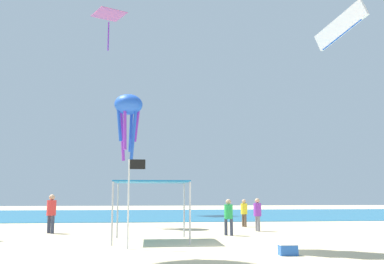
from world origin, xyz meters
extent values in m
cube|color=beige|center=(0.00, 0.00, -0.05)|extent=(110.00, 110.00, 0.10)
cube|color=#1E6B93|center=(0.00, 25.55, 0.01)|extent=(110.00, 22.36, 0.03)
cylinder|color=#B2B2B7|center=(-4.33, 1.58, 1.19)|extent=(0.07, 0.07, 2.38)
cylinder|color=#B2B2B7|center=(-1.38, 1.58, 1.19)|extent=(0.07, 0.07, 2.38)
cylinder|color=#B2B2B7|center=(-4.33, 4.35, 1.19)|extent=(0.07, 0.07, 2.38)
cylinder|color=#B2B2B7|center=(-1.38, 4.35, 1.19)|extent=(0.07, 0.07, 2.38)
cube|color=#1972B7|center=(-2.85, 2.96, 2.41)|extent=(3.02, 2.84, 0.06)
cylinder|color=#33384C|center=(-7.61, 6.76, 0.43)|extent=(0.17, 0.17, 0.86)
cylinder|color=#33384C|center=(-7.84, 7.01, 0.43)|extent=(0.17, 0.17, 0.86)
cylinder|color=red|center=(-7.72, 6.88, 1.23)|extent=(0.45, 0.45, 0.75)
sphere|color=tan|center=(-7.72, 6.88, 1.75)|extent=(0.28, 0.28, 0.28)
cylinder|color=brown|center=(2.59, 10.16, 0.36)|extent=(0.14, 0.14, 0.73)
cylinder|color=brown|center=(2.66, 9.89, 0.36)|extent=(0.14, 0.14, 0.73)
cylinder|color=yellow|center=(2.62, 10.03, 1.04)|extent=(0.38, 0.38, 0.63)
sphere|color=tan|center=(2.62, 10.03, 1.48)|extent=(0.24, 0.24, 0.24)
cylinder|color=#33384C|center=(0.64, 5.08, 0.38)|extent=(0.15, 0.15, 0.76)
cylinder|color=#33384C|center=(0.86, 4.88, 0.38)|extent=(0.15, 0.15, 0.76)
cylinder|color=green|center=(0.75, 4.98, 1.09)|extent=(0.40, 0.40, 0.66)
sphere|color=tan|center=(0.75, 4.98, 1.54)|extent=(0.25, 0.25, 0.25)
cylinder|color=slate|center=(2.65, 7.22, 0.38)|extent=(0.15, 0.15, 0.77)
cylinder|color=slate|center=(2.68, 6.92, 0.38)|extent=(0.15, 0.15, 0.77)
cylinder|color=purple|center=(2.67, 7.07, 1.10)|extent=(0.40, 0.40, 0.67)
sphere|color=tan|center=(2.67, 7.07, 1.56)|extent=(0.25, 0.25, 0.25)
cylinder|color=silver|center=(-3.69, 0.47, 1.57)|extent=(0.06, 0.06, 3.14)
cube|color=black|center=(-3.38, 0.47, 2.97)|extent=(0.55, 0.02, 0.35)
cube|color=blue|center=(1.41, -1.56, 0.16)|extent=(0.56, 0.36, 0.32)
cube|color=white|center=(1.41, -1.56, 0.34)|extent=(0.57, 0.37, 0.03)
ellipsoid|color=blue|center=(-4.26, 10.48, 7.25)|extent=(2.02, 2.02, 1.22)
cylinder|color=blue|center=(-4.76, 10.37, 5.94)|extent=(0.37, 0.23, 1.89)
cylinder|color=purple|center=(-4.41, 9.99, 5.66)|extent=(0.26, 0.42, 2.45)
cylinder|color=blue|center=(-3.91, 10.11, 5.38)|extent=(0.39, 0.41, 3.01)
cylinder|color=purple|center=(-3.76, 10.60, 5.94)|extent=(0.37, 0.23, 1.89)
cylinder|color=blue|center=(-4.11, 10.97, 5.66)|extent=(0.26, 0.42, 2.45)
cylinder|color=purple|center=(-4.61, 10.86, 5.38)|extent=(0.39, 0.41, 3.01)
cube|color=pink|center=(-7.29, 27.23, 20.17)|extent=(3.89, 3.89, 0.16)
cylinder|color=purple|center=(-7.29, 27.23, 17.82)|extent=(0.18, 0.18, 3.02)
cube|color=white|center=(10.72, 13.32, 13.99)|extent=(2.47, 4.06, 2.73)
cube|color=blue|center=(10.72, 13.32, 13.39)|extent=(1.74, 3.10, 1.51)
camera|label=1|loc=(-2.97, -14.97, 1.92)|focal=39.89mm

